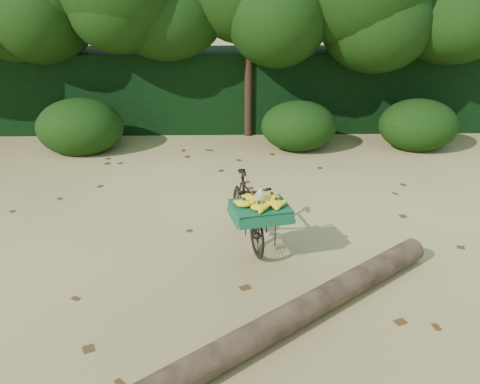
{
  "coord_description": "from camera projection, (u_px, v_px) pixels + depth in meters",
  "views": [
    {
      "loc": [
        0.04,
        -5.9,
        3.25
      ],
      "look_at": [
        0.18,
        -0.07,
        0.84
      ],
      "focal_mm": 38.0,
      "sensor_mm": 36.0,
      "label": 1
    }
  ],
  "objects": [
    {
      "name": "tree_row",
      "position": [
        196.0,
        45.0,
        11.0
      ],
      "size": [
        14.5,
        2.0,
        4.0
      ],
      "primitive_type": null,
      "color": "black",
      "rests_on": "ground"
    },
    {
      "name": "bush_clumps",
      "position": [
        250.0,
        129.0,
        10.51
      ],
      "size": [
        8.8,
        1.7,
        0.9
      ],
      "primitive_type": null,
      "color": "black",
      "rests_on": "ground"
    },
    {
      "name": "fallen_log",
      "position": [
        305.0,
        309.0,
        5.22
      ],
      "size": [
        3.28,
        2.69,
        0.29
      ],
      "primitive_type": "cylinder",
      "rotation": [
        1.57,
        0.0,
        -0.9
      ],
      "color": "brown",
      "rests_on": "ground"
    },
    {
      "name": "ground",
      "position": [
        226.0,
        249.0,
        6.7
      ],
      "size": [
        80.0,
        80.0,
        0.0
      ],
      "primitive_type": "plane",
      "color": "tan",
      "rests_on": "ground"
    },
    {
      "name": "hedge_backdrop",
      "position": [
        226.0,
        88.0,
        12.17
      ],
      "size": [
        26.0,
        1.8,
        1.8
      ],
      "primitive_type": "cube",
      "color": "black",
      "rests_on": "ground"
    },
    {
      "name": "leaf_litter",
      "position": [
        226.0,
        226.0,
        7.29
      ],
      "size": [
        7.0,
        7.3,
        0.01
      ],
      "primitive_type": null,
      "color": "#492C13",
      "rests_on": "ground"
    },
    {
      "name": "vendor_bicycle",
      "position": [
        248.0,
        209.0,
        6.71
      ],
      "size": [
        0.91,
        1.73,
        0.94
      ],
      "rotation": [
        0.0,
        0.0,
        0.22
      ],
      "color": "black",
      "rests_on": "ground"
    }
  ]
}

